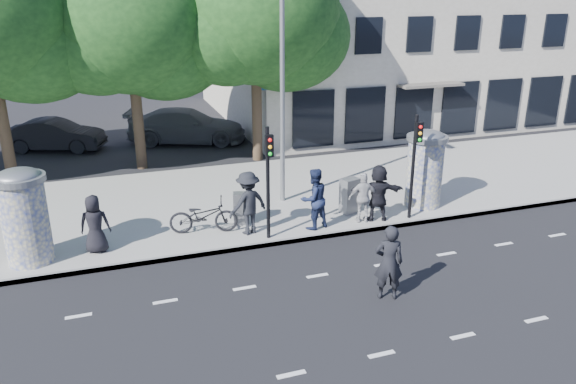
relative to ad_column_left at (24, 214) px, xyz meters
name	(u,v)px	position (x,y,z in m)	size (l,w,h in m)	color
ground	(339,302)	(7.20, -4.50, -1.54)	(120.00, 120.00, 0.00)	black
sidewalk	(255,197)	(7.20, 3.00, -1.46)	(40.00, 8.00, 0.15)	gray
curb	(291,241)	(7.20, -0.95, -1.46)	(40.00, 0.10, 0.16)	slate
lane_dash_near	(381,354)	(7.20, -6.70, -1.53)	(32.00, 0.12, 0.01)	silver
lane_dash_far	(317,276)	(7.20, -3.10, -1.53)	(32.00, 0.12, 0.01)	silver
ad_column_left	(24,214)	(0.00, 0.00, 0.00)	(1.36, 1.36, 2.65)	beige
ad_column_right	(425,167)	(12.40, 0.20, 0.00)	(1.36, 1.36, 2.65)	beige
traffic_pole_near	(268,172)	(6.60, -0.71, 0.69)	(0.22, 0.31, 3.40)	black
traffic_pole_far	(415,157)	(11.40, -0.71, 0.69)	(0.22, 0.31, 3.40)	black
street_lamp	(283,67)	(8.00, 2.13, 3.26)	(0.25, 0.93, 8.00)	slate
tree_near_left	(129,19)	(3.70, 8.20, 4.53)	(6.80, 6.80, 8.97)	#38281C
tree_center	(255,11)	(8.70, 7.80, 4.77)	(7.00, 7.00, 9.30)	#38281C
building	(391,10)	(19.20, 15.49, 4.46)	(20.30, 15.85, 12.00)	#AAA18E
ped_a	(95,224)	(1.73, 0.03, -0.55)	(0.82, 0.54, 1.68)	black
ped_c	(314,199)	(8.14, -0.41, -0.42)	(0.94, 0.73, 1.93)	#1A2342
ped_d	(248,203)	(6.13, -0.13, -0.41)	(1.26, 0.73, 1.96)	black
ped_e	(364,198)	(9.81, -0.46, -0.57)	(0.96, 0.54, 1.63)	#A4A4A7
ped_f	(378,193)	(10.31, -0.47, -0.46)	(1.71, 0.62, 1.85)	black
man_road	(389,262)	(8.40, -4.68, -0.57)	(0.70, 0.46, 1.93)	black
bicycle	(203,216)	(4.85, 0.36, -0.85)	(2.06, 0.72, 1.08)	black
cabinet_left	(241,208)	(6.11, 0.66, -0.87)	(0.49, 0.36, 1.03)	slate
cabinet_right	(349,196)	(9.73, 0.40, -0.79)	(0.57, 0.41, 1.19)	slate
car_mid	(55,135)	(0.15, 12.37, -0.81)	(4.43, 1.54, 1.46)	black
car_right	(187,126)	(6.24, 11.81, -0.71)	(5.70, 2.32, 1.66)	#505357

